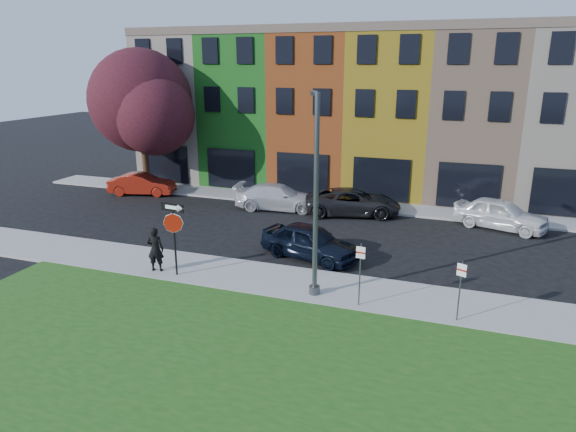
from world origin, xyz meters
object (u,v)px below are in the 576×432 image
at_px(sedan_near, 310,242).
at_px(street_lamp, 316,196).
at_px(stop_sign, 173,224).
at_px(man, 155,249).

bearing_deg(sedan_near, street_lamp, -143.86).
bearing_deg(stop_sign, sedan_near, 47.24).
bearing_deg(man, sedan_near, -159.56).
bearing_deg(street_lamp, sedan_near, 89.73).
height_order(man, street_lamp, street_lamp).
height_order(stop_sign, sedan_near, stop_sign).
relative_size(stop_sign, sedan_near, 0.62).
height_order(stop_sign, street_lamp, street_lamp).
height_order(stop_sign, man, stop_sign).
xyz_separation_m(man, street_lamp, (6.63, 0.26, 2.72)).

